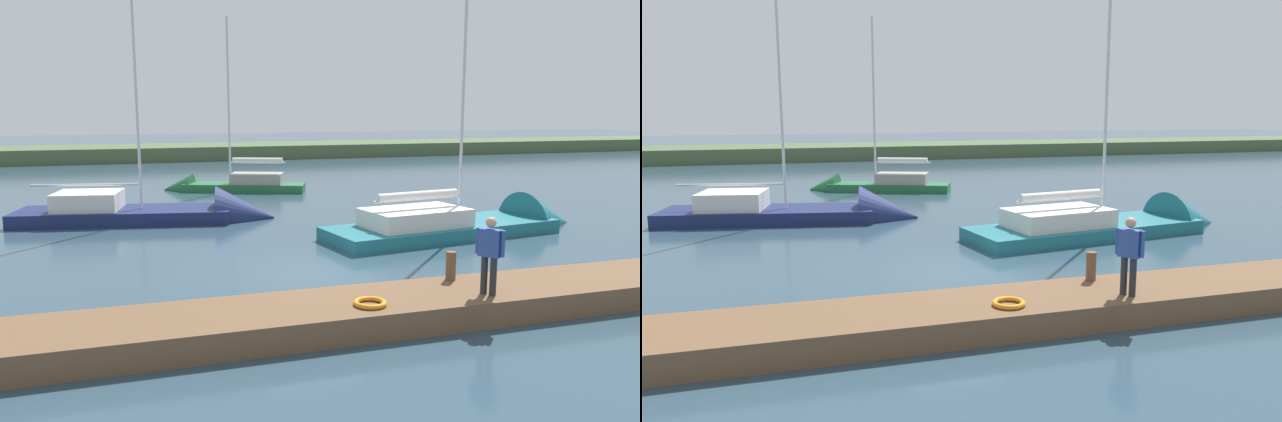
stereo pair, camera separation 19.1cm
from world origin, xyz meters
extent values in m
plane|color=#2D4756|center=(0.00, 0.00, 0.00)|extent=(200.00, 200.00, 0.00)
cube|color=#4C603D|center=(0.00, -40.96, 0.00)|extent=(180.00, 8.00, 2.40)
cube|color=brown|center=(0.00, 4.23, 0.27)|extent=(23.78, 2.10, 0.55)
cylinder|color=brown|center=(-2.38, 3.50, 0.87)|extent=(0.23, 0.23, 0.65)
torus|color=orange|center=(0.06, 4.65, 0.60)|extent=(0.66, 0.66, 0.10)
cube|color=#236638|center=(-1.56, -16.96, 0.06)|extent=(6.64, 4.02, 0.74)
cone|color=#236638|center=(1.84, -18.33, 0.06)|extent=(2.10, 2.20, 1.74)
cube|color=gray|center=(-2.21, -16.70, 0.71)|extent=(3.06, 2.38, 0.56)
cylinder|color=silver|center=(-0.86, -17.24, 4.78)|extent=(0.11, 0.11, 8.70)
cylinder|color=silver|center=(-2.25, -16.69, 1.56)|extent=(2.80, 1.20, 0.09)
cylinder|color=silver|center=(-2.25, -16.69, 1.68)|extent=(2.60, 1.26, 0.28)
cube|color=navy|center=(4.61, -9.37, 0.05)|extent=(8.43, 4.02, 0.95)
cone|color=navy|center=(-0.01, -8.52, 0.05)|extent=(2.78, 2.99, 2.61)
cube|color=silver|center=(5.93, -9.61, 0.87)|extent=(2.73, 2.53, 0.69)
cylinder|color=silver|center=(3.97, -9.25, 4.96)|extent=(0.11, 0.11, 8.88)
cylinder|color=silver|center=(5.98, -9.62, 1.49)|extent=(4.04, 0.82, 0.09)
cube|color=#1E6B75|center=(-5.86, -3.16, 0.01)|extent=(8.71, 3.84, 0.89)
cone|color=#1E6B75|center=(-10.68, -3.88, 0.01)|extent=(2.73, 2.96, 2.64)
cube|color=silver|center=(-4.73, -2.99, 0.75)|extent=(3.70, 2.56, 0.60)
cylinder|color=silver|center=(-6.57, -3.27, 5.42)|extent=(0.10, 0.10, 9.92)
cylinder|color=silver|center=(-4.84, -3.01, 1.38)|extent=(3.48, 0.60, 0.08)
cylinder|color=silver|center=(-4.84, -3.01, 1.50)|extent=(3.16, 0.73, 0.27)
cylinder|color=#28282D|center=(-2.60, 4.82, 0.95)|extent=(0.14, 0.14, 0.81)
cylinder|color=#28282D|center=(-2.49, 4.66, 0.95)|extent=(0.14, 0.14, 0.81)
cube|color=#2D4C9E|center=(-2.55, 4.74, 1.65)|extent=(0.42, 0.49, 0.58)
sphere|color=tan|center=(-2.55, 4.74, 2.07)|extent=(0.22, 0.22, 0.22)
cylinder|color=#2D4C9E|center=(-2.69, 4.97, 1.66)|extent=(0.09, 0.09, 0.55)
cylinder|color=#2D4C9E|center=(-2.40, 4.51, 1.66)|extent=(0.09, 0.09, 0.55)
camera|label=1|loc=(4.50, 15.28, 4.33)|focal=34.17mm
camera|label=2|loc=(4.32, 15.33, 4.33)|focal=34.17mm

